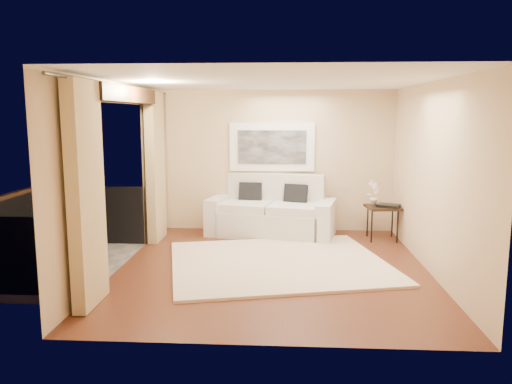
# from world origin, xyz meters

# --- Properties ---
(floor) EXTENTS (5.00, 5.00, 0.00)m
(floor) POSITION_xyz_m (0.00, 0.00, 0.00)
(floor) COLOR #5D2E1B
(floor) RESTS_ON ground
(room_shell) EXTENTS (5.00, 6.40, 5.00)m
(room_shell) POSITION_xyz_m (-2.13, 0.00, 2.52)
(room_shell) COLOR white
(room_shell) RESTS_ON ground
(balcony) EXTENTS (1.81, 2.60, 1.17)m
(balcony) POSITION_xyz_m (-3.31, 0.00, 0.18)
(balcony) COLOR #605B56
(balcony) RESTS_ON ground
(curtains) EXTENTS (0.16, 4.80, 2.64)m
(curtains) POSITION_xyz_m (-2.11, 0.00, 1.34)
(curtains) COLOR tan
(curtains) RESTS_ON ground
(artwork) EXTENTS (1.62, 0.07, 0.92)m
(artwork) POSITION_xyz_m (-0.08, 2.46, 1.62)
(artwork) COLOR white
(artwork) RESTS_ON room_shell
(rug) EXTENTS (3.73, 3.42, 0.04)m
(rug) POSITION_xyz_m (0.09, 0.22, 0.02)
(rug) COLOR beige
(rug) RESTS_ON floor
(sofa) EXTENTS (2.47, 1.45, 1.11)m
(sofa) POSITION_xyz_m (-0.07, 2.10, 0.39)
(sofa) COLOR silver
(sofa) RESTS_ON floor
(side_table) EXTENTS (0.63, 0.63, 0.61)m
(side_table) POSITION_xyz_m (1.93, 1.80, 0.55)
(side_table) COLOR black
(side_table) RESTS_ON floor
(tray) EXTENTS (0.46, 0.41, 0.05)m
(tray) POSITION_xyz_m (2.01, 1.74, 0.64)
(tray) COLOR black
(tray) RESTS_ON side_table
(orchid) EXTENTS (0.29, 0.28, 0.46)m
(orchid) POSITION_xyz_m (1.78, 1.91, 0.84)
(orchid) COLOR white
(orchid) RESTS_ON side_table
(bistro_table) EXTENTS (0.62, 0.62, 0.70)m
(bistro_table) POSITION_xyz_m (-3.47, -0.04, 0.62)
(bistro_table) COLOR black
(bistro_table) RESTS_ON balcony
(balcony_chair_far) EXTENTS (0.51, 0.51, 0.95)m
(balcony_chair_far) POSITION_xyz_m (-3.47, 0.91, 0.55)
(balcony_chair_far) COLOR black
(balcony_chair_far) RESTS_ON balcony
(balcony_chair_near) EXTENTS (0.46, 0.46, 0.88)m
(balcony_chair_near) POSITION_xyz_m (-3.10, -0.01, 0.51)
(balcony_chair_near) COLOR black
(balcony_chair_near) RESTS_ON balcony
(ice_bucket) EXTENTS (0.18, 0.18, 0.20)m
(ice_bucket) POSITION_xyz_m (-3.58, 0.07, 0.80)
(ice_bucket) COLOR white
(ice_bucket) RESTS_ON bistro_table
(candle) EXTENTS (0.06, 0.06, 0.07)m
(candle) POSITION_xyz_m (-3.41, 0.06, 0.74)
(candle) COLOR red
(candle) RESTS_ON bistro_table
(vase) EXTENTS (0.04, 0.04, 0.18)m
(vase) POSITION_xyz_m (-3.46, -0.19, 0.79)
(vase) COLOR white
(vase) RESTS_ON bistro_table
(glass_a) EXTENTS (0.06, 0.06, 0.12)m
(glass_a) POSITION_xyz_m (-3.36, -0.13, 0.76)
(glass_a) COLOR silver
(glass_a) RESTS_ON bistro_table
(glass_b) EXTENTS (0.06, 0.06, 0.12)m
(glass_b) POSITION_xyz_m (-3.25, -0.04, 0.76)
(glass_b) COLOR silver
(glass_b) RESTS_ON bistro_table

